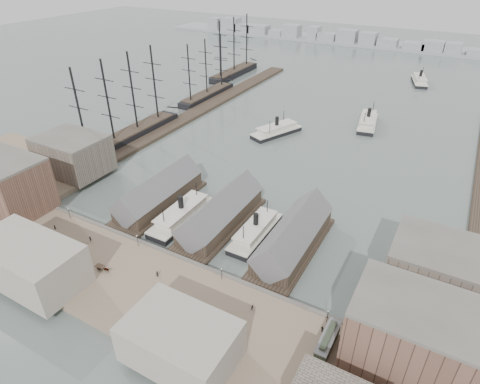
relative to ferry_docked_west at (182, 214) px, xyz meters
The scene contains 39 objects.
ground 18.30m from the ferry_docked_west, 44.23° to the right, with size 900.00×900.00×0.00m, color #4F5B57.
quay 35.17m from the ferry_docked_west, 68.29° to the right, with size 180.00×30.00×2.00m, color #776450.
seawall 22.12m from the ferry_docked_west, 53.94° to the right, with size 180.00×1.20×2.30m, color #59544C.
west_wharf 103.23m from the ferry_docked_west, 122.20° to the left, with size 10.00×220.00×1.60m, color #2D231C.
ferry_shed_west 13.85m from the ferry_docked_west, 161.99° to the left, with size 14.00×42.00×12.60m.
ferry_shed_center 13.85m from the ferry_docked_west, 18.01° to the left, with size 14.00×42.00×12.60m.
ferry_shed_east 39.29m from the ferry_docked_west, ahead, with size 14.00×42.00×12.60m.
warehouse_west_front 62.70m from the ferry_docked_west, 156.61° to the right, with size 32.00×18.00×18.00m, color brown.
warehouse_west_back 57.63m from the ferry_docked_west, behind, with size 26.00×20.00×14.00m, color #60564C.
warehouse_east_front 83.26m from the ferry_docked_west, 17.33° to the right, with size 30.00×18.00×19.00m, color brown.
warehouse_east_back 81.35m from the ferry_docked_west, ahead, with size 28.00×20.00×15.00m, color #60564C.
street_bldg_center 55.71m from the ferry_docked_west, 53.53° to the right, with size 24.00×16.00×10.00m, color gray.
street_bldg_west 48.11m from the ferry_docked_west, 110.84° to the right, with size 30.00×16.00×12.00m, color gray.
lamp_post_far_w 37.62m from the ferry_docked_west, 148.44° to the right, with size 0.44×0.44×3.92m.
lamp_post_near_w 19.89m from the ferry_docked_west, 95.81° to the right, with size 0.44×0.44×3.92m.
lamp_post_near_e 34.29m from the ferry_docked_west, 35.06° to the right, with size 0.44×0.44×3.92m.
lamp_post_far_e 61.28m from the ferry_docked_west, 18.72° to the right, with size 0.44×0.44×3.92m.
far_shore 321.68m from the ferry_docked_west, 88.05° to the left, with size 500.00×40.00×15.72m.
ferry_docked_west is the anchor object (origin of this frame).
ferry_docked_east 26.37m from the ferry_docked_west, ahead, with size 7.71×25.68×9.17m.
ferry_open_near 83.10m from the ferry_docked_west, 92.06° to the left, with size 18.66×28.60×9.86m.
ferry_open_mid 121.58m from the ferry_docked_west, 73.90° to the left, with size 13.07×29.46×10.16m.
ferry_open_far 216.51m from the ferry_docked_west, 77.86° to the left, with size 14.85×28.31×9.69m.
sailing_ship_near 74.48m from the ferry_docked_west, 147.01° to the left, with size 9.86×67.93×40.54m.
sailing_ship_mid 131.11m from the ferry_docked_west, 119.55° to the left, with size 8.54×49.35×35.11m.
sailing_ship_far 183.31m from the ferry_docked_west, 114.42° to the left, with size 9.67×53.71×39.74m.
tram 66.11m from the ferry_docked_west, 23.99° to the right, with size 2.98×11.18×3.97m.
horse_cart_left 40.17m from the ferry_docked_west, 127.70° to the right, with size 4.68×3.59×1.60m.
horse_cart_center 33.14m from the ferry_docked_west, 94.13° to the right, with size 4.98×1.69×1.71m.
horse_cart_right 46.24m from the ferry_docked_west, 50.99° to the right, with size 4.86×3.11×1.65m.
pedestrian_0 40.83m from the ferry_docked_west, 139.48° to the right, with size 0.65×0.47×1.77m, color black.
pedestrian_1 41.26m from the ferry_docked_west, 119.85° to the right, with size 0.85×0.66×1.75m, color black.
pedestrian_2 30.06m from the ferry_docked_west, 123.14° to the right, with size 1.07×0.62×1.66m, color black.
pedestrian_3 38.90m from the ferry_docked_west, 97.40° to the right, with size 0.98×0.41×1.68m, color black.
pedestrian_4 29.72m from the ferry_docked_west, 66.74° to the right, with size 0.82×0.53×1.68m, color black.
pedestrian_5 41.50m from the ferry_docked_west, 57.74° to the right, with size 0.62×0.46×1.71m, color black.
pedestrian_6 47.68m from the ferry_docked_west, 31.96° to the right, with size 0.80×0.62×1.64m, color black.
pedestrian_7 56.42m from the ferry_docked_west, 39.46° to the right, with size 1.10×0.63×1.70m, color black.
pedestrian_8 62.36m from the ferry_docked_west, 21.59° to the right, with size 0.99×0.41×1.70m, color black.
Camera 1 is at (59.27, -75.67, 79.93)m, focal length 30.00 mm.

